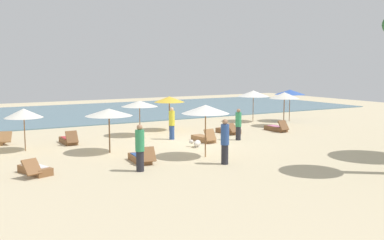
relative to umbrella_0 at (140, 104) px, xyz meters
The scene contains 22 objects.
ground_plane 4.29m from the umbrella_0, 68.41° to the right, with size 60.00×60.00×0.00m, color beige.
ocean_water 13.59m from the umbrella_0, 83.92° to the left, with size 48.00×16.00×0.06m, color slate.
umbrella_0 is the anchor object (origin of this frame).
umbrella_1 6.90m from the umbrella_0, 89.18° to the right, with size 2.08×2.08×2.30m.
umbrella_2 2.64m from the umbrella_0, 23.30° to the left, with size 1.87×1.87×2.09m.
umbrella_3 5.01m from the umbrella_0, 129.49° to the right, with size 2.14×2.14×2.04m.
umbrella_4 9.63m from the umbrella_0, 10.80° to the left, with size 2.22×2.22×2.21m.
umbrella_5 9.79m from the umbrella_0, ahead, with size 1.96×1.96×2.23m.
umbrella_6 11.86m from the umbrella_0, ahead, with size 2.11×2.11×2.26m.
umbrella_8 6.64m from the umbrella_0, 167.12° to the right, with size 1.75×1.75×2.00m.
lounger_0 7.20m from the umbrella_0, 113.32° to the right, with size 0.75×1.71×0.72m.
lounger_1 7.53m from the umbrella_0, behind, with size 1.10×1.80×0.67m.
lounger_2 9.60m from the umbrella_0, 137.60° to the right, with size 1.12×1.79×0.69m.
lounger_3 8.46m from the umbrella_0, 17.61° to the right, with size 0.65×1.68×0.71m.
lounger_4 5.44m from the umbrella_0, 20.89° to the right, with size 0.98×1.79×0.67m.
lounger_5 4.42m from the umbrella_0, 58.77° to the right, with size 0.67×1.66×0.74m.
lounger_6 4.55m from the umbrella_0, behind, with size 0.61×1.65×0.73m.
person_0 5.72m from the umbrella_0, 45.29° to the right, with size 0.45×0.45×1.69m.
person_1 8.67m from the umbrella_0, 113.49° to the right, with size 0.39×0.39×1.80m.
person_2 8.54m from the umbrella_0, 89.76° to the right, with size 0.39×0.39×1.85m.
person_4 2.44m from the umbrella_0, 64.01° to the right, with size 0.35×0.35×1.74m.
dog 5.01m from the umbrella_0, 77.79° to the right, with size 0.70×0.71×0.35m.
Camera 1 is at (-11.51, -19.70, 4.03)m, focal length 42.01 mm.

